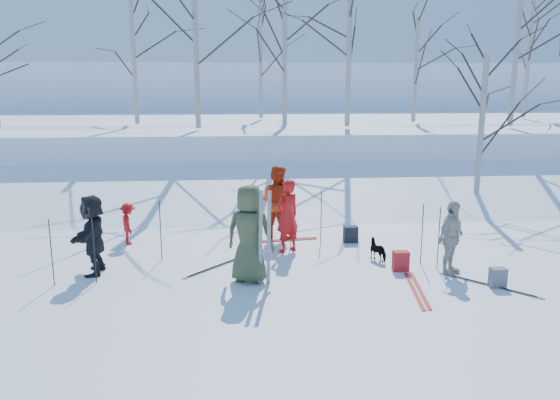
{
  "coord_description": "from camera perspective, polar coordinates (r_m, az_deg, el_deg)",
  "views": [
    {
      "loc": [
        -0.96,
        -10.35,
        3.89
      ],
      "look_at": [
        0.0,
        1.5,
        1.3
      ],
      "focal_mm": 35.0,
      "sensor_mm": 36.0,
      "label": 1
    }
  ],
  "objects": [
    {
      "name": "skier_redor_behind",
      "position": [
        13.72,
        -0.33,
        -0.2
      ],
      "size": [
        1.13,
        1.07,
        1.85
      ],
      "primitive_type": "imported",
      "rotation": [
        0.0,
        0.0,
        2.58
      ],
      "color": "red",
      "rests_on": "ground"
    },
    {
      "name": "ski_pole_e",
      "position": [
        12.0,
        16.26,
        -3.79
      ],
      "size": [
        0.02,
        0.02,
        1.34
      ],
      "primitive_type": "cylinder",
      "color": "black",
      "rests_on": "ground"
    },
    {
      "name": "birch_plateau_b",
      "position": [
        23.29,
        23.62,
        15.87
      ],
      "size": [
        5.57,
        5.57,
        7.1
      ],
      "primitive_type": null,
      "color": "silver",
      "rests_on": "snow_plateau"
    },
    {
      "name": "snow_ramp",
      "position": [
        17.78,
        -1.43,
        0.14
      ],
      "size": [
        70.0,
        9.49,
        4.12
      ],
      "primitive_type": "cube",
      "rotation": [
        0.3,
        0.0,
        0.0
      ],
      "color": "white",
      "rests_on": "ground"
    },
    {
      "name": "ski_pole_c",
      "position": [
        11.25,
        -18.83,
        -5.02
      ],
      "size": [
        0.02,
        0.02,
        1.34
      ],
      "primitive_type": "cylinder",
      "color": "black",
      "rests_on": "ground"
    },
    {
      "name": "birch_edge_e",
      "position": [
        17.82,
        20.26,
        6.51
      ],
      "size": [
        3.86,
        3.86,
        4.66
      ],
      "primitive_type": null,
      "color": "silver",
      "rests_on": "ground"
    },
    {
      "name": "upright_ski_left",
      "position": [
        10.46,
        -2.05,
        -4.04
      ],
      "size": [
        0.1,
        0.17,
        1.9
      ],
      "primitive_type": "cube",
      "rotation": [
        0.07,
        0.0,
        0.22
      ],
      "color": "silver",
      "rests_on": "ground"
    },
    {
      "name": "backpack_red",
      "position": [
        11.77,
        12.5,
        -6.24
      ],
      "size": [
        0.32,
        0.22,
        0.42
      ],
      "primitive_type": "cube",
      "color": "red",
      "rests_on": "ground"
    },
    {
      "name": "birch_plateau_d",
      "position": [
        20.71,
        -8.81,
        16.38
      ],
      "size": [
        5.11,
        5.11,
        6.44
      ],
      "primitive_type": null,
      "color": "silver",
      "rests_on": "snow_plateau"
    },
    {
      "name": "birch_plateau_h",
      "position": [
        23.2,
        -15.02,
        14.06
      ],
      "size": [
        4.2,
        4.2,
        5.15
      ],
      "primitive_type": null,
      "color": "silver",
      "rests_on": "snow_plateau"
    },
    {
      "name": "backpack_grey",
      "position": [
        11.42,
        21.8,
        -7.53
      ],
      "size": [
        0.3,
        0.2,
        0.38
      ],
      "primitive_type": "cube",
      "color": "slate",
      "rests_on": "ground"
    },
    {
      "name": "ski_pair_a",
      "position": [
        13.65,
        -0.01,
        -4.23
      ],
      "size": [
        0.72,
        1.95,
        0.02
      ],
      "primitive_type": null,
      "rotation": [
        0.0,
        0.0,
        1.71
      ],
      "color": "#AE2718",
      "rests_on": "ground"
    },
    {
      "name": "upright_ski_right",
      "position": [
        10.49,
        -1.18,
        -4.0
      ],
      "size": [
        0.09,
        0.23,
        1.89
      ],
      "primitive_type": "cube",
      "rotation": [
        0.1,
        0.0,
        0.1
      ],
      "color": "silver",
      "rests_on": "ground"
    },
    {
      "name": "far_hill",
      "position": [
        48.4,
        -3.55,
        10.02
      ],
      "size": [
        90.0,
        30.0,
        6.0
      ],
      "primitive_type": "cube",
      "color": "white",
      "rests_on": "ground"
    },
    {
      "name": "ski_pair_d",
      "position": [
        10.82,
        14.11,
        -9.11
      ],
      "size": [
        0.72,
        1.95,
        0.02
      ],
      "primitive_type": null,
      "rotation": [
        0.0,
        0.0,
        -0.14
      ],
      "color": "#AE2718",
      "rests_on": "ground"
    },
    {
      "name": "skier_cream_east",
      "position": [
        11.69,
        17.43,
        -3.78
      ],
      "size": [
        0.93,
        0.87,
        1.54
      ],
      "primitive_type": "imported",
      "rotation": [
        0.0,
        0.0,
        0.71
      ],
      "color": "beige",
      "rests_on": "ground"
    },
    {
      "name": "birch_plateau_i",
      "position": [
        29.22,
        24.56,
        13.5
      ],
      "size": [
        4.6,
        4.6,
        5.71
      ],
      "primitive_type": null,
      "color": "silver",
      "rests_on": "snow_plateau"
    },
    {
      "name": "ski_pole_f",
      "position": [
        13.32,
        4.32,
        -1.74
      ],
      "size": [
        0.02,
        0.02,
        1.34
      ],
      "primitive_type": "cylinder",
      "color": "black",
      "rests_on": "ground"
    },
    {
      "name": "ski_pair_c",
      "position": [
        11.89,
        -6.42,
        -6.84
      ],
      "size": [
        2.09,
        2.1,
        0.02
      ],
      "primitive_type": null,
      "rotation": [
        0.0,
        0.0,
        -0.74
      ],
      "color": "silver",
      "rests_on": "ground"
    },
    {
      "name": "skier_olive_center",
      "position": [
        10.69,
        -3.21,
        -3.54
      ],
      "size": [
        1.12,
        0.93,
        1.96
      ],
      "primitive_type": "imported",
      "rotation": [
        0.0,
        0.0,
        2.77
      ],
      "color": "#3E472A",
      "rests_on": "ground"
    },
    {
      "name": "ski_pair_b",
      "position": [
        11.48,
        21.05,
        -8.32
      ],
      "size": [
        2.09,
        2.1,
        0.02
      ],
      "primitive_type": null,
      "rotation": [
        0.0,
        0.0,
        0.74
      ],
      "color": "silver",
      "rests_on": "ground"
    },
    {
      "name": "ski_pole_b",
      "position": [
        11.4,
        -22.77,
        -5.11
      ],
      "size": [
        0.02,
        0.02,
        1.34
      ],
      "primitive_type": "cylinder",
      "color": "black",
      "rests_on": "ground"
    },
    {
      "name": "skier_red_north",
      "position": [
        12.59,
        0.77,
        -1.66
      ],
      "size": [
        0.75,
        0.68,
        1.71
      ],
      "primitive_type": "imported",
      "rotation": [
        0.0,
        0.0,
        3.71
      ],
      "color": "red",
      "rests_on": "ground"
    },
    {
      "name": "ski_pole_a",
      "position": [
        12.18,
        14.62,
        -3.46
      ],
      "size": [
        0.02,
        0.02,
        1.34
      ],
      "primitive_type": "cylinder",
      "color": "black",
      "rests_on": "ground"
    },
    {
      "name": "birch_plateau_g",
      "position": [
        21.32,
        7.22,
        15.08
      ],
      "size": [
        4.47,
        4.47,
        5.53
      ],
      "primitive_type": null,
      "color": "silver",
      "rests_on": "snow_plateau"
    },
    {
      "name": "ski_pole_d",
      "position": [
        12.32,
        -12.37,
        -3.16
      ],
      "size": [
        0.02,
        0.02,
        1.34
      ],
      "primitive_type": "cylinder",
      "color": "black",
      "rests_on": "ground"
    },
    {
      "name": "snow_plateau",
      "position": [
        27.52,
        -2.63,
        6.24
      ],
      "size": [
        70.0,
        18.0,
        2.2
      ],
      "primitive_type": "cube",
      "color": "white",
      "rests_on": "ground"
    },
    {
      "name": "birch_plateau_j",
      "position": [
        24.23,
        13.99,
        13.02
      ],
      "size": [
        3.61,
        3.61,
        4.3
      ],
      "primitive_type": null,
      "color": "silver",
      "rests_on": "snow_plateau"
    },
    {
      "name": "birch_plateau_a",
      "position": [
        26.2,
        -2.04,
        14.52
      ],
      "size": [
        4.4,
        4.4,
        5.43
      ],
      "primitive_type": null,
      "color": "silver",
      "rests_on": "snow_plateau"
    },
    {
      "name": "birch_plateau_c",
      "position": [
        21.97,
        0.5,
        15.44
      ],
      "size": [
        4.66,
        4.66,
        5.8
      ],
      "primitive_type": null,
      "color": "silver",
      "rests_on": "snow_plateau"
    },
    {
      "name": "skier_red_seated",
      "position": [
        13.76,
        -15.57,
        -2.39
      ],
      "size": [
        0.54,
        0.74,
        1.02
      ],
      "primitive_type": "imported",
      "rotation": [
        0.0,
        0.0,
        1.84
      ],
      "color": "red",
      "rests_on": "ground"
    },
    {
      "name": "ski_pole_g",
      "position": [
        12.97,
        1.15,
        -2.1
      ],
      "size": [
        0.02,
        0.02,
        1.34
      ],
      "primitive_type": "cylinder",
      "color": "black",
      "rests_on": "ground"
    },
    {
      "name": "ground",
      "position": [
        11.1,
        0.63,
        -8.22
      ],
      "size": [
        120.0,
        120.0,
        0.0
      ],
      "primitive_type": "plane",
      "color": "white",
      "rests_on": "ground"
    },
    {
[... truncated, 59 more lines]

